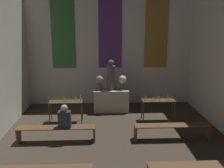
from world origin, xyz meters
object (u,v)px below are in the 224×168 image
Objects in this scene: flower_vase_right at (122,80)px; candle_rack_right at (158,103)px; flower_vase_left at (100,81)px; person_seated at (65,117)px; altar at (111,100)px; candle_rack_left at (66,104)px; pew_back_left at (56,131)px; statue at (111,76)px; pew_back_right at (172,128)px.

flower_vase_right reaches higher than candle_rack_right.
flower_vase_left is 0.90m from flower_vase_right.
candle_rack_right is 1.72× the size of person_seated.
altar is 1.17× the size of candle_rack_left.
flower_vase_left is 0.25× the size of pew_back_left.
altar is at bearing 90.00° from statue.
pew_back_right is at bearing -24.73° from candle_rack_left.
statue is 2.13m from candle_rack_right.
flower_vase_right is at bearing 28.53° from candle_rack_left.
flower_vase_left is 3.57m from pew_back_right.
flower_vase_left is 3.11m from pew_back_left.
flower_vase_left is at bearing 43.56° from candle_rack_left.
person_seated is (-1.47, -2.69, 0.32)m from altar.
flower_vase_right reaches higher than person_seated.
candle_rack_right is at bearing 24.74° from pew_back_left.
flower_vase_left is (-0.45, 0.00, 0.80)m from altar.
flower_vase_right is 2.45m from candle_rack_left.
candle_rack_left is 3.72m from pew_back_right.
altar is 3.08m from person_seated.
candle_rack_right is at bearing 0.01° from candle_rack_left.
pew_back_right is (3.37, -1.55, -0.31)m from candle_rack_left.
statue reaches higher than candle_rack_left.
candle_rack_left is at bearing -179.99° from candle_rack_right.
statue is 0.48m from flower_vase_right.
statue is at bearing 57.29° from pew_back_left.
flower_vase_right is (0.45, 0.00, 0.80)m from altar.
flower_vase_left is at bearing 64.56° from pew_back_left.
pew_back_left is 1.00× the size of pew_back_right.
person_seated reaches higher than candle_rack_left.
candle_rack_right is at bearing 93.15° from pew_back_right.
person_seated is at bearing -153.49° from candle_rack_right.
candle_rack_right is at bearing -28.54° from flower_vase_left.
statue reaches higher than pew_back_left.
flower_vase_left is 0.83× the size of person_seated.
candle_rack_right is (3.28, 0.00, -0.00)m from candle_rack_left.
altar is at bearing 57.29° from pew_back_left.
flower_vase_right is at bearing 0.00° from flower_vase_left.
flower_vase_right is 0.83× the size of person_seated.
altar is at bearing 145.31° from candle_rack_right.
statue is at bearing 34.68° from candle_rack_left.
pew_back_right is at bearing 0.00° from pew_back_left.
candle_rack_left is (-1.64, -1.14, 0.22)m from altar.
flower_vase_left reaches higher than pew_back_right.
person_seated reaches higher than pew_back_right.
candle_rack_right is at bearing -34.69° from statue.
altar is 0.60× the size of pew_back_left.
pew_back_right is 3.34× the size of person_seated.
candle_rack_right is (1.64, -1.14, 0.22)m from altar.
flower_vase_right is at bearing 136.41° from candle_rack_right.
pew_back_right is (1.73, -2.69, -1.07)m from statue.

